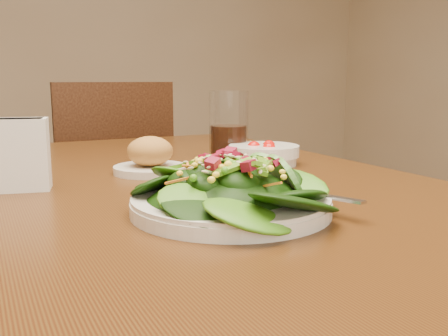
{
  "coord_description": "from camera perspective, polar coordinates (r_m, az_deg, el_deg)",
  "views": [
    {
      "loc": [
        -0.3,
        -0.8,
        0.93
      ],
      "look_at": [
        0.0,
        -0.19,
        0.81
      ],
      "focal_mm": 40.0,
      "sensor_mm": 36.0,
      "label": 1
    }
  ],
  "objects": [
    {
      "name": "chair_far",
      "position": [
        1.9,
        -12.94,
        -3.62
      ],
      "size": [
        0.43,
        0.43,
        0.92
      ],
      "rotation": [
        0.0,
        0.0,
        3.14
      ],
      "color": "#412110",
      "rests_on": "ground_plane"
    },
    {
      "name": "tomato_bowl",
      "position": [
        1.07,
        4.57,
        1.59
      ],
      "size": [
        0.15,
        0.15,
        0.05
      ],
      "color": "silver",
      "rests_on": "dining_table"
    },
    {
      "name": "bread_plate",
      "position": [
        0.98,
        -8.43,
        1.13
      ],
      "size": [
        0.14,
        0.14,
        0.07
      ],
      "color": "silver",
      "rests_on": "dining_table"
    },
    {
      "name": "napkin_holder",
      "position": [
        0.88,
        -22.33,
        1.63
      ],
      "size": [
        0.1,
        0.07,
        0.12
      ],
      "rotation": [
        0.0,
        0.0,
        -0.23
      ],
      "color": "white",
      "rests_on": "dining_table"
    },
    {
      "name": "salad_plate",
      "position": [
        0.68,
        1.48,
        -2.62
      ],
      "size": [
        0.28,
        0.27,
        0.08
      ],
      "rotation": [
        0.0,
        0.0,
        -0.03
      ],
      "color": "silver",
      "rests_on": "dining_table"
    },
    {
      "name": "drinking_glass",
      "position": [
        1.13,
        0.54,
        4.31
      ],
      "size": [
        0.09,
        0.09,
        0.16
      ],
      "color": "silver",
      "rests_on": "dining_table"
    },
    {
      "name": "dining_table",
      "position": [
        0.9,
        -5.76,
        -8.16
      ],
      "size": [
        0.9,
        1.4,
        0.75
      ],
      "color": "#472B0F",
      "rests_on": "ground_plane"
    }
  ]
}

